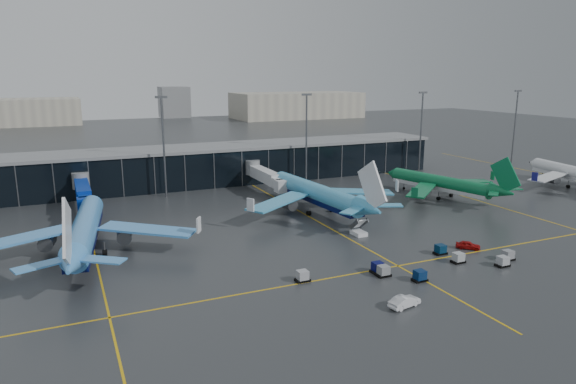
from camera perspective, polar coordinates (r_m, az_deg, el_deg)
name	(u,v)px	position (r m, az deg, el deg)	size (l,w,h in m)	color
ground	(303,247)	(93.96, 1.70, -6.10)	(600.00, 600.00, 0.00)	#282B2D
terminal_pier	(210,164)	(149.27, -8.69, 3.06)	(142.00, 17.00, 10.70)	black
jet_bridges	(83,192)	(125.70, -21.82, 0.02)	(94.00, 27.50, 7.20)	#595B60
flood_masts	(239,139)	(138.13, -5.45, 5.88)	(203.00, 0.50, 25.50)	#595B60
distant_hangars	(198,107)	(361.73, -9.97, 9.27)	(260.00, 71.00, 22.00)	#B2AD99
taxi_lines	(324,225)	(107.29, 4.06, -3.68)	(220.00, 120.00, 0.02)	gold
airliner_arkefly	(84,215)	(95.54, -21.77, -2.34)	(39.86, 45.40, 13.95)	#418CD5
airliner_klm_near	(316,182)	(116.23, 3.08, 1.15)	(39.63, 45.13, 13.87)	#3C99C7
airliner_aer_lingus	(440,174)	(135.61, 16.53, 1.89)	(33.84, 38.54, 11.85)	#0B6437
airliner_ba	(573,165)	(163.71, 29.14, 2.65)	(34.50, 39.29, 12.07)	silver
baggage_carts	(426,264)	(86.36, 15.11, -7.77)	(37.83, 10.29, 1.70)	black
mobile_airstair	(359,231)	(101.25, 7.87, -4.34)	(2.22, 3.22, 3.45)	silver
service_van_red	(468,245)	(98.06, 19.37, -5.58)	(1.70, 4.22, 1.44)	#9D0C0C
service_van_white	(404,301)	(72.30, 12.82, -11.77)	(1.68, 4.82, 1.59)	silver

